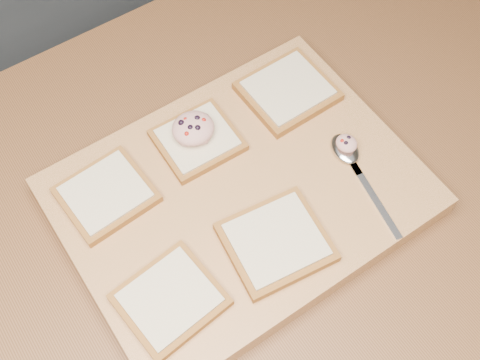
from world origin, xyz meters
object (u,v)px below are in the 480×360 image
object	(u,v)px
cutting_board	(240,196)
spoon	(349,156)
tuna_salad_dollop	(193,128)
bread_far_center	(197,140)

from	to	relation	value
cutting_board	spoon	bearing A→B (deg)	-15.93
tuna_salad_dollop	spoon	xyz separation A→B (m)	(0.17, -0.15, -0.03)
cutting_board	bread_far_center	distance (m)	0.10
bread_far_center	tuna_salad_dollop	distance (m)	0.02
cutting_board	tuna_salad_dollop	distance (m)	0.12
bread_far_center	spoon	bearing A→B (deg)	-41.08
tuna_salad_dollop	bread_far_center	bearing A→B (deg)	-77.28
cutting_board	bread_far_center	bearing A→B (deg)	94.16
cutting_board	tuna_salad_dollop	bearing A→B (deg)	94.72
cutting_board	bread_far_center	size ratio (longest dim) A/B	4.23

